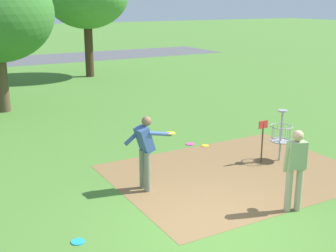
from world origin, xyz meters
TOP-DOWN VIEW (x-y plane):
  - ground_plane at (0.00, 0.00)m, footprint 160.00×160.00m
  - dirt_tee_pad at (2.13, 2.01)m, footprint 5.90×4.49m
  - disc_golf_basket at (3.69, 2.18)m, footprint 0.98×0.58m
  - player_foreground_watching at (1.88, -0.20)m, footprint 0.50×0.44m
  - player_throwing at (-0.24, 2.22)m, footprint 1.13×0.45m
  - frisbee_by_tee at (-2.34, 0.75)m, footprint 0.24×0.24m
  - frisbee_mid_grass at (2.70, 4.16)m, footprint 0.22×0.22m
  - frisbee_far_left at (2.38, 4.50)m, footprint 0.25×0.25m

SIDE VIEW (x-z plane):
  - ground_plane at x=0.00m, z-range 0.00..0.00m
  - dirt_tee_pad at x=2.13m, z-range 0.00..0.01m
  - frisbee_by_tee at x=-2.34m, z-range 0.00..0.02m
  - frisbee_mid_grass at x=2.70m, z-range 0.00..0.02m
  - frisbee_far_left at x=2.38m, z-range 0.00..0.02m
  - disc_golf_basket at x=3.69m, z-range 0.06..1.45m
  - player_foreground_watching at x=1.88m, z-range 0.11..1.82m
  - player_throwing at x=-0.24m, z-range 0.13..1.84m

